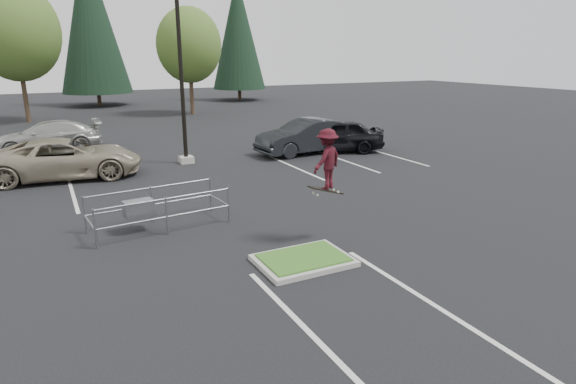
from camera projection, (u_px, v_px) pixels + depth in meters
name	position (u px, v px, depth m)	size (l,w,h in m)	color
ground	(303.00, 263.00, 11.50)	(120.00, 120.00, 0.00)	black
grass_median	(303.00, 260.00, 11.48)	(2.20, 1.60, 0.16)	#9B9890
stall_lines	(181.00, 203.00, 16.06)	(22.62, 17.60, 0.01)	silver
light_pole	(180.00, 60.00, 20.72)	(0.70, 0.60, 10.12)	#9B9890
decid_b	(16.00, 35.00, 33.31)	(5.89, 5.89, 9.64)	#38281C
decid_c	(189.00, 48.00, 38.18)	(5.12, 5.12, 8.38)	#38281C
conif_b	(91.00, 19.00, 43.96)	(6.38, 6.38, 14.50)	#38281C
conif_c	(238.00, 33.00, 49.51)	(5.50, 5.50, 12.50)	#38281C
cart_corral	(144.00, 208.00, 13.42)	(3.92, 1.74, 1.08)	gray
skateboarder	(326.00, 160.00, 12.27)	(1.16, 0.96, 1.77)	black
car_l_tan	(66.00, 158.00, 19.15)	(2.63, 5.70, 1.59)	gray
car_r_charc	(307.00, 136.00, 23.93)	(1.79, 5.14, 1.69)	black
car_r_black	(336.00, 135.00, 24.31)	(1.95, 4.83, 1.65)	black
car_far_silver	(47.00, 136.00, 24.50)	(2.10, 5.17, 1.50)	#A3A29D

